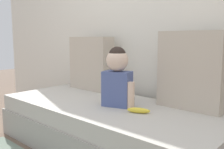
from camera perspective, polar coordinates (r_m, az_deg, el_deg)
name	(u,v)px	position (r m, az deg, el deg)	size (l,w,h in m)	color
ground_plane	(108,149)	(2.22, -0.90, -16.34)	(12.00, 12.00, 0.00)	brown
back_wall	(149,6)	(2.48, 8.29, 14.98)	(5.21, 0.10, 2.44)	silver
couch	(108,127)	(2.15, -0.91, -11.73)	(2.01, 0.86, 0.39)	#9C978F
throw_pillow_left	(91,63)	(2.66, -4.72, 2.52)	(0.51, 0.16, 0.55)	#C1B29E
throw_pillow_right	(191,70)	(2.00, 17.43, 0.89)	(0.50, 0.16, 0.59)	#C1B29E
toddler	(117,76)	(1.99, 1.20, -0.26)	(0.33, 0.20, 0.47)	#4C5B93
banana	(139,110)	(1.85, 6.00, -8.04)	(0.17, 0.04, 0.04)	yellow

